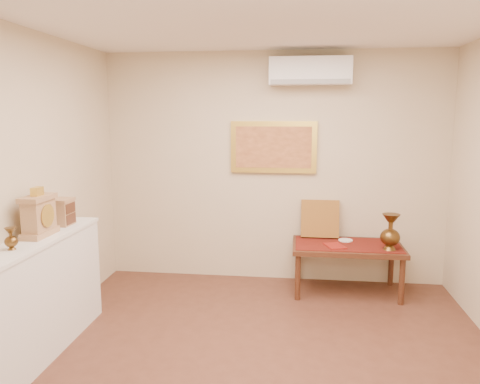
% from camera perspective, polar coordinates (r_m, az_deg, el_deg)
% --- Properties ---
extents(floor, '(4.50, 4.50, 0.00)m').
position_cam_1_polar(floor, '(3.81, 1.87, -21.79)').
color(floor, brown).
rests_on(floor, ground).
extents(ceiling, '(4.50, 4.50, 0.00)m').
position_cam_1_polar(ceiling, '(3.34, 2.13, 21.96)').
color(ceiling, white).
rests_on(ceiling, ground).
extents(wall_back, '(4.00, 0.02, 2.70)m').
position_cam_1_polar(wall_back, '(5.54, 4.10, 2.91)').
color(wall_back, beige).
rests_on(wall_back, ground).
extents(wall_front, '(4.00, 0.02, 2.70)m').
position_cam_1_polar(wall_front, '(1.21, -8.39, -21.65)').
color(wall_front, beige).
rests_on(wall_front, ground).
extents(brass_urn_small, '(0.10, 0.10, 0.22)m').
position_cam_1_polar(brass_urn_small, '(3.87, -26.16, -4.77)').
color(brass_urn_small, brown).
rests_on(brass_urn_small, display_ledge).
extents(table_cloth, '(1.14, 0.59, 0.01)m').
position_cam_1_polar(table_cloth, '(5.35, 12.96, -6.23)').
color(table_cloth, '#5E170F').
rests_on(table_cloth, low_table).
extents(brass_urn_tall, '(0.21, 0.21, 0.47)m').
position_cam_1_polar(brass_urn_tall, '(5.20, 17.88, -4.20)').
color(brass_urn_tall, brown).
rests_on(brass_urn_tall, table_cloth).
extents(plate, '(0.16, 0.16, 0.01)m').
position_cam_1_polar(plate, '(5.48, 12.74, -5.75)').
color(plate, white).
rests_on(plate, table_cloth).
extents(menu, '(0.25, 0.30, 0.01)m').
position_cam_1_polar(menu, '(5.22, 11.48, -6.45)').
color(menu, maroon).
rests_on(menu, table_cloth).
extents(cushion, '(0.44, 0.19, 0.45)m').
position_cam_1_polar(cushion, '(5.54, 9.71, -3.22)').
color(cushion, maroon).
rests_on(cushion, table_cloth).
extents(display_ledge, '(0.37, 2.02, 0.98)m').
position_cam_1_polar(display_ledge, '(4.15, -24.73, -12.43)').
color(display_ledge, silver).
rests_on(display_ledge, floor).
extents(mantel_clock, '(0.17, 0.36, 0.41)m').
position_cam_1_polar(mantel_clock, '(4.19, -23.29, -2.63)').
color(mantel_clock, tan).
rests_on(mantel_clock, display_ledge).
extents(wooden_chest, '(0.16, 0.21, 0.24)m').
position_cam_1_polar(wooden_chest, '(4.54, -20.78, -2.27)').
color(wooden_chest, tan).
rests_on(wooden_chest, display_ledge).
extents(low_table, '(1.20, 0.70, 0.55)m').
position_cam_1_polar(low_table, '(5.37, 12.93, -6.94)').
color(low_table, '#4B2616').
rests_on(low_table, floor).
extents(painting, '(1.00, 0.06, 0.60)m').
position_cam_1_polar(painting, '(5.49, 4.11, 5.48)').
color(painting, gold).
rests_on(painting, wall_back).
extents(ac_unit, '(0.90, 0.25, 0.30)m').
position_cam_1_polar(ac_unit, '(5.39, 8.55, 14.36)').
color(ac_unit, white).
rests_on(ac_unit, wall_back).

